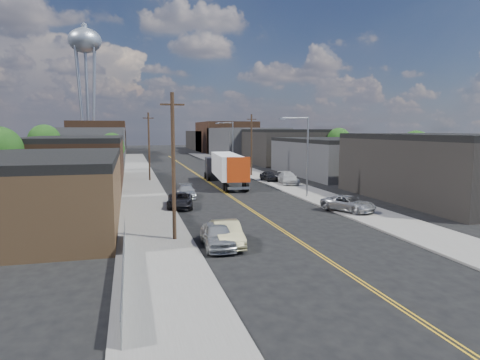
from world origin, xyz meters
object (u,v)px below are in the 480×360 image
water_tower (85,46)px  car_left_a (217,235)px  car_left_c (180,200)px  car_left_b (227,234)px  car_right_lot_b (288,178)px  car_left_d (186,192)px  car_right_lot_c (269,176)px  semi_truck (224,167)px  car_ahead_truck (222,169)px  car_right_lot_a (348,203)px

water_tower → car_left_a: 107.86m
water_tower → car_left_c: 93.91m
car_left_a → car_left_b: (0.70, 0.36, -0.02)m
water_tower → car_left_c: bearing=-79.9°
car_left_a → car_left_c: (-0.70, 14.72, -0.09)m
car_right_lot_b → car_left_d: bearing=-144.7°
water_tower → car_right_lot_c: water_tower is taller
car_left_d → semi_truck: bearing=62.1°
semi_truck → car_left_d: semi_truck is taller
semi_truck → car_ahead_truck: (3.00, 15.08, -1.70)m
water_tower → car_left_b: bearing=-80.5°
car_left_a → car_left_b: 0.79m
car_right_lot_b → car_right_lot_c: 4.17m
car_right_lot_a → car_ahead_truck: car_right_lot_a is taller
car_right_lot_b → car_right_lot_c: size_ratio=1.33×
car_right_lot_a → car_right_lot_b: car_right_lot_b is taller
car_right_lot_b → car_ahead_truck: car_right_lot_b is taller
car_left_b → car_left_c: car_left_b is taller
car_right_lot_a → semi_truck: bearing=79.8°
car_left_c → car_left_d: (1.40, 5.94, -0.03)m
car_left_d → car_right_lot_b: 16.85m
car_left_d → car_right_lot_c: car_right_lot_c is taller
semi_truck → car_right_lot_b: size_ratio=3.10×
semi_truck → car_right_lot_c: bearing=17.5°
car_left_a → car_right_lot_c: 35.27m
water_tower → car_left_b: 107.63m
car_right_lot_c → car_left_a: bearing=-119.3°
car_left_c → car_right_lot_c: bearing=56.7°
car_right_lot_b → car_left_c: bearing=-132.1°
car_left_c → car_right_lot_c: 23.05m
car_right_lot_a → car_right_lot_b: (1.78, 20.00, 0.07)m
car_left_c → car_left_a: bearing=-80.1°
car_left_b → car_left_d: (0.00, 20.30, -0.10)m
car_left_c → car_left_b: bearing=-77.3°
car_right_lot_c → car_ahead_truck: bearing=101.0°
car_left_b → car_ahead_truck: car_left_b is taller
semi_truck → car_right_lot_b: bearing=-10.5°
semi_truck → car_left_c: semi_truck is taller
car_left_a → car_left_b: size_ratio=0.99×
car_right_lot_c → car_left_c: bearing=-135.9°
car_left_b → car_left_a: bearing=-150.4°
car_left_c → car_right_lot_c: size_ratio=1.28×
car_left_b → car_right_lot_c: car_left_b is taller
semi_truck → car_ahead_truck: size_ratio=3.04×
water_tower → semi_truck: water_tower is taller
car_right_lot_b → car_left_a: bearing=-110.8°
car_right_lot_c → car_right_lot_b: bearing=-75.2°
water_tower → car_left_d: 88.66m
car_left_a → car_ahead_truck: car_left_a is taller
car_right_lot_a → car_ahead_truck: bearing=68.7°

